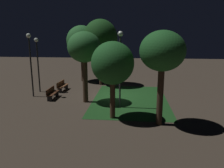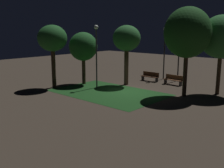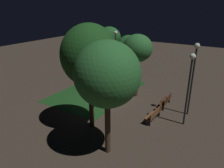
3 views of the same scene
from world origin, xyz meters
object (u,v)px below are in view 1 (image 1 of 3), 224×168
bench_path_side (52,93)px  tree_lawn_side (82,41)px  tree_back_left (113,64)px  tree_left_canopy (162,52)px  tree_back_right (100,38)px  lamp_post_near_wall (30,55)px  lamp_post_plaza_west (120,58)px  lamp_post_path_center (37,56)px  bench_near_trees (62,85)px  tree_tall_center (84,48)px

bench_path_side → tree_lawn_side: bearing=172.3°
tree_back_left → tree_lawn_side: bearing=-157.8°
tree_left_canopy → tree_back_right: bearing=-153.7°
bench_path_side → lamp_post_near_wall: size_ratio=0.35×
lamp_post_near_wall → lamp_post_plaza_west: bearing=74.1°
tree_left_canopy → lamp_post_plaza_west: size_ratio=1.00×
lamp_post_plaza_west → lamp_post_near_wall: bearing=-105.9°
tree_back_right → bench_path_side: bearing=-31.3°
tree_back_right → lamp_post_path_center: size_ratio=1.37×
tree_back_right → lamp_post_near_wall: tree_back_right is taller
tree_lawn_side → tree_left_canopy: (11.43, 7.12, -0.24)m
tree_lawn_side → bench_near_trees: bearing=-12.1°
lamp_post_near_wall → lamp_post_plaza_west: lamp_post_plaza_west is taller
bench_near_trees → tree_lawn_side: bearing=167.9°
tree_tall_center → lamp_post_near_wall: (-1.03, -4.70, -0.65)m
tree_left_canopy → lamp_post_path_center: size_ratio=1.11×
tree_lawn_side → tree_tall_center: bearing=14.6°
bench_near_trees → bench_path_side: 2.55m
tree_lawn_side → lamp_post_path_center: (4.99, -2.82, -1.15)m
tree_back_right → lamp_post_plaza_west: tree_back_right is taller
bench_path_side → tree_left_canopy: (4.49, 8.06, 3.68)m
lamp_post_path_center → lamp_post_near_wall: 1.57m
tree_lawn_side → tree_left_canopy: tree_lawn_side is taller
tree_tall_center → lamp_post_near_wall: 4.85m
tree_lawn_side → tree_left_canopy: bearing=31.9°
lamp_post_path_center → tree_back_right: bearing=123.3°
tree_back_right → tree_left_canopy: (9.79, 4.83, -0.56)m
tree_tall_center → lamp_post_path_center: 5.52m
lamp_post_path_center → lamp_post_plaza_west: lamp_post_plaza_west is taller
bench_near_trees → tree_left_canopy: bearing=48.8°
tree_tall_center → tree_back_left: tree_tall_center is taller
bench_near_trees → lamp_post_near_wall: bearing=-39.6°
bench_path_side → lamp_post_plaza_west: size_ratio=0.34×
tree_tall_center → tree_back_left: bearing=37.5°
bench_path_side → tree_lawn_side: size_ratio=0.30×
lamp_post_near_wall → lamp_post_plaza_west: size_ratio=0.97×
bench_near_trees → tree_back_right: tree_back_right is taller
tree_back_left → lamp_post_near_wall: lamp_post_near_wall is taller
tree_left_canopy → lamp_post_plaza_west: bearing=-138.8°
tree_back_right → tree_back_left: (9.04, 2.06, -1.31)m
tree_back_left → lamp_post_near_wall: bearing=-120.3°
bench_near_trees → tree_back_left: tree_back_left is taller
bench_path_side → lamp_post_path_center: bearing=-136.0°
tree_left_canopy → tree_tall_center: tree_left_canopy is taller
tree_lawn_side → tree_tall_center: 7.83m
tree_lawn_side → tree_back_left: size_ratio=1.28×
lamp_post_path_center → tree_tall_center: bearing=61.7°
bench_near_trees → tree_back_left: size_ratio=0.39×
tree_back_left → lamp_post_path_center: (-5.69, -7.18, -0.16)m
tree_lawn_side → lamp_post_path_center: 5.85m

